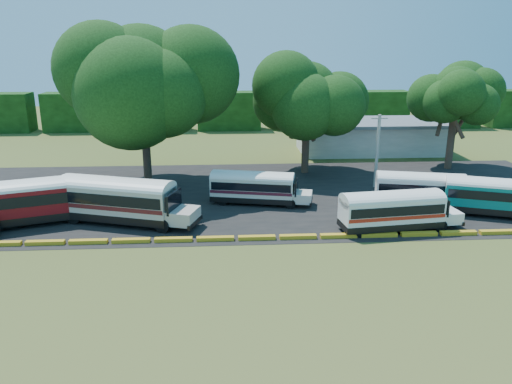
{
  "coord_description": "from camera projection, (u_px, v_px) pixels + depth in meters",
  "views": [
    {
      "loc": [
        -0.62,
        -32.5,
        13.86
      ],
      "look_at": [
        1.75,
        6.0,
        2.09
      ],
      "focal_mm": 35.0,
      "sensor_mm": 36.0,
      "label": 1
    }
  ],
  "objects": [
    {
      "name": "terminal_building",
      "position": [
        370.0,
        136.0,
        64.21
      ],
      "size": [
        19.0,
        9.0,
        4.0
      ],
      "color": "silver",
      "rests_on": "ground"
    },
    {
      "name": "treeline_backdrop",
      "position": [
        229.0,
        111.0,
        80.05
      ],
      "size": [
        130.0,
        4.0,
        6.0
      ],
      "color": "black",
      "rests_on": "ground"
    },
    {
      "name": "curb",
      "position": [
        236.0,
        238.0,
        36.02
      ],
      "size": [
        53.7,
        0.45,
        0.3
      ],
      "color": "gold",
      "rests_on": "ground"
    },
    {
      "name": "bus_red",
      "position": [
        26.0,
        199.0,
        38.62
      ],
      "size": [
        11.27,
        6.0,
        3.61
      ],
      "rotation": [
        0.0,
        0.0,
        0.32
      ],
      "color": "black",
      "rests_on": "ground"
    },
    {
      "name": "bus_teal",
      "position": [
        499.0,
        195.0,
        40.58
      ],
      "size": [
        9.81,
        5.48,
        3.15
      ],
      "rotation": [
        0.0,
        0.0,
        -0.35
      ],
      "color": "black",
      "rests_on": "ground"
    },
    {
      "name": "bus_white_red",
      "position": [
        394.0,
        209.0,
        37.46
      ],
      "size": [
        9.58,
        3.43,
        3.08
      ],
      "rotation": [
        0.0,
        0.0,
        0.12
      ],
      "color": "black",
      "rests_on": "ground"
    },
    {
      "name": "tree_center",
      "position": [
        307.0,
        94.0,
        52.09
      ],
      "size": [
        9.14,
        9.14,
        11.83
      ],
      "color": "#37281B",
      "rests_on": "ground"
    },
    {
      "name": "ground",
      "position": [
        236.0,
        246.0,
        35.11
      ],
      "size": [
        160.0,
        160.0,
        0.0
      ],
      "primitive_type": "plane",
      "color": "#3D551C",
      "rests_on": "ground"
    },
    {
      "name": "bus_white_blue",
      "position": [
        422.0,
        188.0,
        42.98
      ],
      "size": [
        9.34,
        4.21,
        2.98
      ],
      "rotation": [
        0.0,
        0.0,
        -0.23
      ],
      "color": "black",
      "rests_on": "ground"
    },
    {
      "name": "bus_cream_east",
      "position": [
        255.0,
        186.0,
        43.64
      ],
      "size": [
        9.13,
        4.05,
        2.92
      ],
      "rotation": [
        0.0,
        0.0,
        -0.22
      ],
      "color": "black",
      "rests_on": "ground"
    },
    {
      "name": "tree_east",
      "position": [
        456.0,
        94.0,
        53.86
      ],
      "size": [
        7.78,
        7.78,
        11.22
      ],
      "color": "#37281B",
      "rests_on": "ground"
    },
    {
      "name": "tree_west",
      "position": [
        142.0,
        78.0,
        46.65
      ],
      "size": [
        13.22,
        13.22,
        15.37
      ],
      "color": "#37281B",
      "rests_on": "ground"
    },
    {
      "name": "asphalt_strip",
      "position": [
        244.0,
        195.0,
        46.62
      ],
      "size": [
        64.0,
        24.0,
        0.02
      ],
      "primitive_type": "cube",
      "color": "black",
      "rests_on": "ground"
    },
    {
      "name": "bus_cream_west",
      "position": [
        119.0,
        198.0,
        38.91
      ],
      "size": [
        11.47,
        6.03,
        3.67
      ],
      "rotation": [
        0.0,
        0.0,
        -0.31
      ],
      "color": "black",
      "rests_on": "ground"
    },
    {
      "name": "utility_pole",
      "position": [
        377.0,
        150.0,
        48.09
      ],
      "size": [
        1.6,
        0.3,
        7.13
      ],
      "color": "#99968B",
      "rests_on": "ground"
    }
  ]
}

